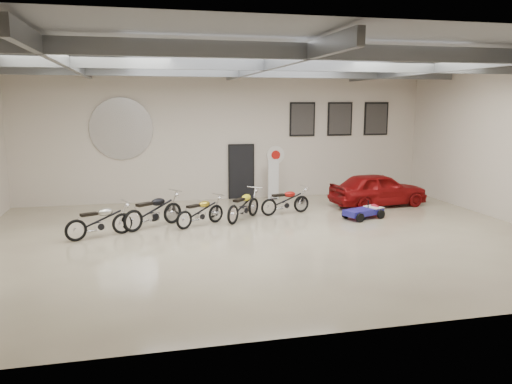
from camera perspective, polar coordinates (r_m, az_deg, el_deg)
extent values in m
cube|color=#B6AC8B|center=(14.12, 1.10, -5.24)|extent=(16.00, 12.00, 0.01)
cube|color=gray|center=(13.67, 1.18, 15.41)|extent=(16.00, 12.00, 0.01)
cube|color=beige|center=(19.52, -3.20, 6.48)|extent=(16.00, 0.02, 5.00)
cube|color=black|center=(19.71, -1.70, 2.29)|extent=(0.92, 0.08, 2.10)
imported|color=maroon|center=(18.86, 13.79, 0.31)|extent=(1.87, 3.77, 1.23)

